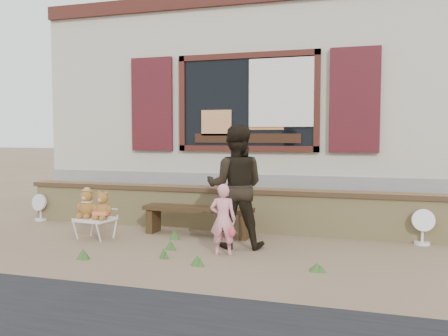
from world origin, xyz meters
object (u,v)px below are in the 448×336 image
(adult, at_px, (235,187))
(child, at_px, (223,219))
(bench, at_px, (198,215))
(folding_chair, at_px, (95,220))
(teddy_bear_right, at_px, (103,205))
(teddy_bear_left, at_px, (87,203))

(adult, bearing_deg, child, 76.21)
(bench, relative_size, adult, 1.03)
(bench, bearing_deg, folding_chair, -152.82)
(teddy_bear_right, height_order, child, child)
(folding_chair, bearing_deg, bench, 33.17)
(child, xyz_separation_m, adult, (0.03, 0.45, 0.36))
(child, bearing_deg, adult, -103.61)
(bench, bearing_deg, adult, -35.29)
(teddy_bear_left, relative_size, adult, 0.26)
(teddy_bear_left, relative_size, teddy_bear_right, 1.04)
(teddy_bear_left, distance_m, child, 2.20)
(teddy_bear_left, bearing_deg, folding_chair, 0.00)
(bench, bearing_deg, child, -53.60)
(folding_chair, xyz_separation_m, teddy_bear_left, (-0.14, 0.02, 0.24))
(folding_chair, bearing_deg, child, -2.47)
(bench, distance_m, child, 1.22)
(bench, relative_size, teddy_bear_right, 4.14)
(bench, bearing_deg, teddy_bear_right, -149.59)
(folding_chair, distance_m, child, 2.06)
(child, bearing_deg, teddy_bear_left, -18.97)
(child, height_order, adult, adult)
(adult, bearing_deg, teddy_bear_right, -5.99)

